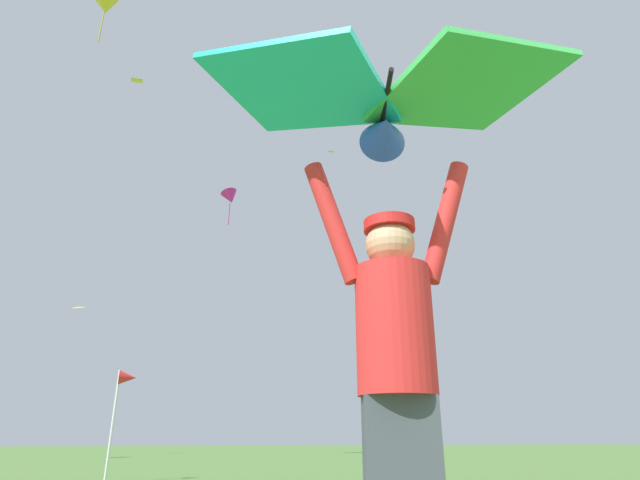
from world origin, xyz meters
TOP-DOWN VIEW (x-y plane):
  - kite_flyer_person at (-0.37, 0.35)m, footprint 0.79×0.43m
  - held_stunt_kite at (-0.40, 0.27)m, footprint 1.78×1.21m
  - distant_kite_yellow_high_left at (10.45, 30.95)m, footprint 0.57×0.56m
  - distant_kite_yellow_mid_left at (-3.16, 18.41)m, footprint 0.69×0.68m
  - distant_kite_yellow_high_right at (-4.63, 16.48)m, footprint 1.37×1.37m
  - distant_kite_magenta_low_left at (1.95, 23.54)m, footprint 1.36×1.30m
  - distant_kite_yellow_low_right at (-4.67, 24.39)m, footprint 0.54×0.52m
  - marker_flag at (-1.66, 7.96)m, footprint 0.30×0.24m

SIDE VIEW (x-z plane):
  - kite_flyer_person at x=-0.37m, z-range -0.02..1.90m
  - marker_flag at x=-1.66m, z-range 0.65..2.40m
  - held_stunt_kite at x=-0.40m, z-range 2.05..2.46m
  - distant_kite_yellow_low_right at x=-4.67m, z-range 6.33..6.58m
  - distant_kite_magenta_low_left at x=1.95m, z-range 11.75..13.89m
  - distant_kite_yellow_mid_left at x=-3.16m, z-range 15.29..15.52m
  - distant_kite_yellow_high_right at x=-4.63m, z-range 16.13..18.56m
  - distant_kite_yellow_high_left at x=10.45m, z-range 21.46..21.66m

